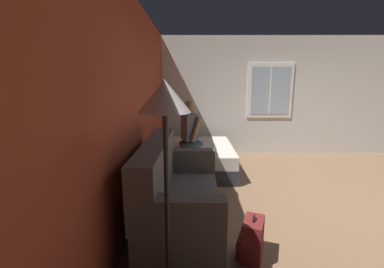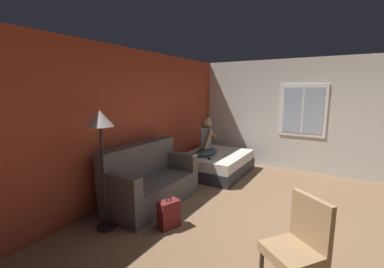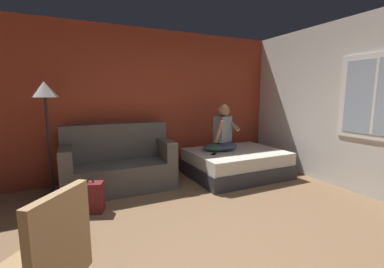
% 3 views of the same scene
% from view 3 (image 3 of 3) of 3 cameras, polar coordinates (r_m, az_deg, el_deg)
% --- Properties ---
extents(ground_plane, '(40.00, 40.00, 0.00)m').
position_cam_3_polar(ground_plane, '(2.57, 4.13, -27.37)').
color(ground_plane, brown).
extents(wall_back_accent, '(10.83, 0.16, 2.70)m').
position_cam_3_polar(wall_back_accent, '(4.88, -13.24, 6.56)').
color(wall_back_accent, '#993823').
rests_on(wall_back_accent, ground).
extents(bed, '(1.73, 1.35, 0.48)m').
position_cam_3_polar(bed, '(4.94, 9.68, -6.41)').
color(bed, '#2D2D33').
rests_on(bed, ground).
extents(couch, '(1.72, 0.85, 1.04)m').
position_cam_3_polar(couch, '(4.37, -15.92, -6.49)').
color(couch, '#514C47').
rests_on(couch, ground).
extents(side_chair, '(0.65, 0.65, 0.98)m').
position_cam_3_polar(side_chair, '(1.91, -30.04, -23.63)').
color(side_chair, '#382D23').
rests_on(side_chair, ground).
extents(person_seated, '(0.65, 0.61, 0.88)m').
position_cam_3_polar(person_seated, '(4.83, 7.04, 0.58)').
color(person_seated, '#383D51').
rests_on(person_seated, bed).
extents(backpack, '(0.34, 0.31, 0.46)m').
position_cam_3_polar(backpack, '(3.67, -21.42, -13.04)').
color(backpack, maroon).
rests_on(backpack, ground).
extents(throw_pillow, '(0.57, 0.49, 0.14)m').
position_cam_3_polar(throw_pillow, '(4.78, 5.32, -2.97)').
color(throw_pillow, '#385147').
rests_on(throw_pillow, bed).
extents(cell_phone, '(0.15, 0.15, 0.01)m').
position_cam_3_polar(cell_phone, '(4.54, 4.88, -4.43)').
color(cell_phone, black).
rests_on(cell_phone, bed).
extents(floor_lamp, '(0.36, 0.36, 1.70)m').
position_cam_3_polar(floor_lamp, '(4.18, -29.81, 6.40)').
color(floor_lamp, black).
rests_on(floor_lamp, ground).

